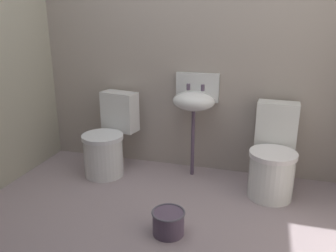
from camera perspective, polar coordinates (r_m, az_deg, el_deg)
The scene contains 6 objects.
ground_plane at distance 2.75m, azimuth -1.65°, elevation -16.60°, with size 3.49×2.62×0.08m, color gray.
wall_back at distance 3.40m, azimuth 4.19°, elevation 12.98°, with size 3.49×0.10×2.46m, color #A3998F.
toilet_left at distance 3.47m, azimuth -9.82°, elevation -2.54°, with size 0.49×0.66×0.78m.
toilet_right at distance 3.16m, azimuth 16.98°, elevation -5.22°, with size 0.42×0.61×0.78m.
sink at distance 3.26m, azimuth 4.38°, elevation 4.30°, with size 0.42×0.35×0.99m.
bucket at distance 2.58m, azimuth 0.06°, elevation -15.58°, with size 0.25×0.25×0.18m.
Camera 1 is at (0.70, -2.16, 1.52)m, focal length 36.83 mm.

